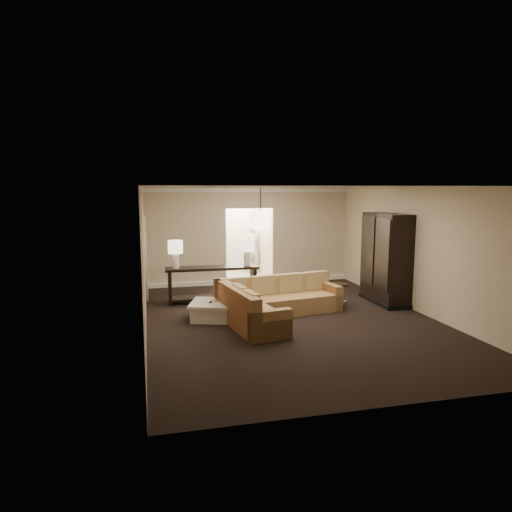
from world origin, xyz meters
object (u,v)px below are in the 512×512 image
object	(u,v)px
drink_table	(339,290)
person	(252,246)
coffee_table	(213,310)
console_table	(212,281)
sectional_sofa	(272,303)
armoire	(386,260)

from	to	relation	value
drink_table	person	distance (m)	4.82
coffee_table	console_table	xyz separation A→B (m)	(0.20, 1.50, 0.33)
drink_table	person	world-z (taller)	person
console_table	drink_table	bearing A→B (deg)	-19.52
coffee_table	drink_table	world-z (taller)	drink_table
sectional_sofa	console_table	bearing A→B (deg)	111.67
sectional_sofa	console_table	distance (m)	2.04
console_table	armoire	xyz separation A→B (m)	(4.09, -1.06, 0.52)
armoire	drink_table	bearing A→B (deg)	-179.18
coffee_table	drink_table	size ratio (longest dim) A/B	2.18
sectional_sofa	console_table	size ratio (longest dim) A/B	1.27
console_table	armoire	distance (m)	4.26
coffee_table	armoire	distance (m)	4.40
drink_table	console_table	bearing A→B (deg)	159.57
sectional_sofa	person	world-z (taller)	person
sectional_sofa	armoire	size ratio (longest dim) A/B	1.32
coffee_table	sectional_sofa	bearing A→B (deg)	-11.37
drink_table	person	bearing A→B (deg)	102.56
armoire	drink_table	world-z (taller)	armoire
coffee_table	drink_table	xyz separation A→B (m)	(3.09, 0.42, 0.19)
sectional_sofa	drink_table	world-z (taller)	sectional_sofa
sectional_sofa	person	distance (m)	5.44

